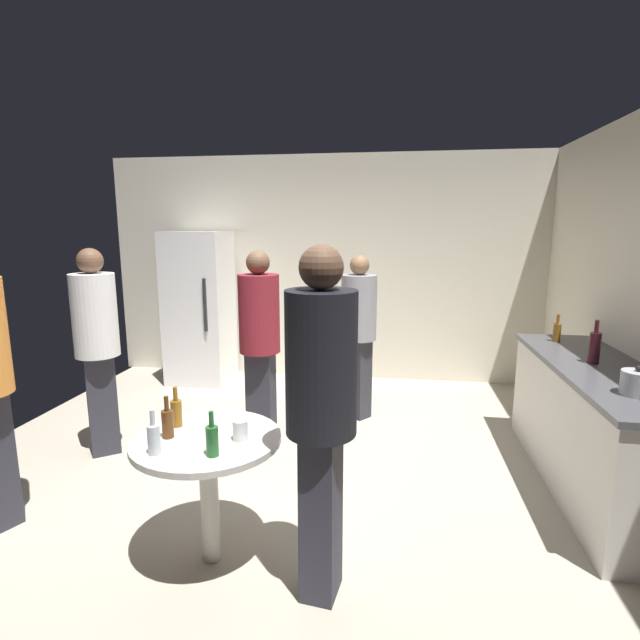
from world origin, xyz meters
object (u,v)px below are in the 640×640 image
at_px(person_in_gray_shirt, 359,325).
at_px(beer_bottle_clear, 154,438).
at_px(refrigerator, 200,308).
at_px(plastic_cup_white, 240,430).
at_px(beer_bottle_on_counter, 557,332).
at_px(person_in_white_shirt, 97,337).
at_px(beer_bottle_amber, 176,412).
at_px(beer_bottle_green, 212,440).
at_px(kettle, 637,383).
at_px(foreground_table, 207,455).
at_px(person_in_maroon_shirt, 260,334).
at_px(person_in_black_shirt, 321,399).
at_px(beer_bottle_brown, 168,423).
at_px(wine_bottle_on_counter, 595,347).

bearing_deg(person_in_gray_shirt, beer_bottle_clear, 20.57).
bearing_deg(refrigerator, plastic_cup_white, -64.28).
relative_size(beer_bottle_on_counter, person_in_white_shirt, 0.14).
xyz_separation_m(refrigerator, beer_bottle_amber, (1.10, -3.02, -0.08)).
relative_size(refrigerator, beer_bottle_green, 7.83).
bearing_deg(kettle, foreground_table, -166.78).
distance_m(beer_bottle_amber, person_in_gray_shirt, 2.30).
distance_m(person_in_maroon_shirt, person_in_black_shirt, 1.82).
bearing_deg(person_in_black_shirt, person_in_maroon_shirt, -57.36).
bearing_deg(plastic_cup_white, beer_bottle_green, -112.68).
xyz_separation_m(kettle, beer_bottle_on_counter, (-0.02, 1.35, 0.01)).
bearing_deg(beer_bottle_on_counter, beer_bottle_brown, -142.66).
distance_m(beer_bottle_amber, person_in_black_shirt, 0.93).
xyz_separation_m(plastic_cup_white, person_in_gray_shirt, (0.46, 2.25, 0.14)).
bearing_deg(beer_bottle_brown, wine_bottle_on_counter, 26.16).
bearing_deg(foreground_table, beer_bottle_brown, -169.09).
relative_size(beer_bottle_brown, person_in_gray_shirt, 0.14).
height_order(refrigerator, person_in_gray_shirt, refrigerator).
bearing_deg(person_in_black_shirt, beer_bottle_green, 13.04).
relative_size(person_in_maroon_shirt, person_in_gray_shirt, 1.04).
height_order(beer_bottle_amber, person_in_black_shirt, person_in_black_shirt).
distance_m(kettle, beer_bottle_brown, 2.63).
bearing_deg(kettle, person_in_maroon_shirt, 159.15).
height_order(beer_bottle_brown, beer_bottle_clear, same).
distance_m(wine_bottle_on_counter, beer_bottle_amber, 2.84).
bearing_deg(refrigerator, person_in_gray_shirt, -24.24).
bearing_deg(plastic_cup_white, person_in_maroon_shirt, 101.69).
distance_m(kettle, person_in_gray_shirt, 2.40).
bearing_deg(beer_bottle_on_counter, foreground_table, -140.94).
distance_m(beer_bottle_amber, plastic_cup_white, 0.43).
relative_size(foreground_table, beer_bottle_brown, 3.48).
xyz_separation_m(beer_bottle_amber, person_in_black_shirt, (0.86, -0.27, 0.22)).
bearing_deg(beer_bottle_on_counter, person_in_white_shirt, -168.36).
bearing_deg(foreground_table, beer_bottle_amber, 153.07).
bearing_deg(person_in_white_shirt, plastic_cup_white, 16.45).
relative_size(refrigerator, person_in_black_shirt, 1.02).
height_order(kettle, beer_bottle_on_counter, beer_bottle_on_counter).
distance_m(wine_bottle_on_counter, beer_bottle_clear, 2.95).
distance_m(foreground_table, person_in_white_shirt, 1.81).
height_order(beer_bottle_on_counter, foreground_table, beer_bottle_on_counter).
bearing_deg(person_in_white_shirt, refrigerator, 141.84).
distance_m(kettle, person_in_white_shirt, 3.76).
xyz_separation_m(beer_bottle_clear, person_in_white_shirt, (-1.18, 1.37, 0.17)).
height_order(beer_bottle_green, person_in_black_shirt, person_in_black_shirt).
height_order(wine_bottle_on_counter, beer_bottle_brown, wine_bottle_on_counter).
relative_size(beer_bottle_amber, person_in_white_shirt, 0.14).
bearing_deg(person_in_gray_shirt, beer_bottle_brown, 18.64).
height_order(beer_bottle_brown, person_in_white_shirt, person_in_white_shirt).
bearing_deg(beer_bottle_green, beer_bottle_brown, 151.96).
bearing_deg(beer_bottle_amber, person_in_black_shirt, -17.18).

